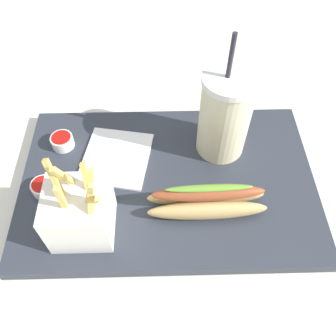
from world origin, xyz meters
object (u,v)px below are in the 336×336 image
napkin_stack (116,158)px  hot_dog_1 (207,201)px  ketchup_cup_2 (62,141)px  fries_basket (80,212)px  soda_cup (225,115)px  ketchup_cup_1 (43,187)px

napkin_stack → hot_dog_1: bearing=144.5°
hot_dog_1 → ketchup_cup_2: size_ratio=4.69×
fries_basket → napkin_stack: fries_basket is taller
soda_cup → napkin_stack: 0.20m
ketchup_cup_1 → soda_cup: bearing=-163.8°
soda_cup → hot_dog_1: bearing=74.4°
soda_cup → fries_basket: soda_cup is taller
hot_dog_1 → fries_basket: bearing=8.2°
ketchup_cup_1 → ketchup_cup_2: bearing=-100.3°
hot_dog_1 → napkin_stack: bearing=-35.5°
hot_dog_1 → ketchup_cup_2: bearing=-29.3°
ketchup_cup_1 → hot_dog_1: bearing=170.9°
soda_cup → fries_basket: (0.22, 0.15, -0.03)m
soda_cup → hot_dog_1: soda_cup is taller
fries_basket → ketchup_cup_2: bearing=-70.6°
hot_dog_1 → ketchup_cup_1: size_ratio=4.79×
soda_cup → ketchup_cup_1: size_ratio=5.91×
fries_basket → ketchup_cup_1: fries_basket is taller
ketchup_cup_1 → ketchup_cup_2: 0.09m
soda_cup → fries_basket: size_ratio=1.53×
hot_dog_1 → napkin_stack: hot_dog_1 is taller
hot_dog_1 → ketchup_cup_1: hot_dog_1 is taller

